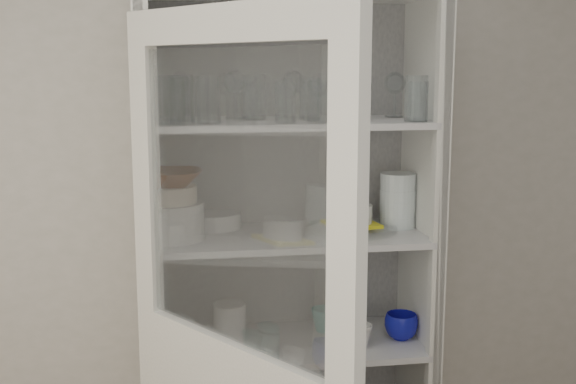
# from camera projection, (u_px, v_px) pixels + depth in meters

# --- Properties ---
(wall_back) EXTENTS (3.60, 0.02, 2.60)m
(wall_back) POSITION_uv_depth(u_px,v_px,m) (227.00, 211.00, 2.73)
(wall_back) COLOR #B1AEA3
(wall_back) RESTS_ON ground
(pantry_cabinet) EXTENTS (1.00, 0.45, 2.10)m
(pantry_cabinet) POSITION_uv_depth(u_px,v_px,m) (285.00, 314.00, 2.67)
(pantry_cabinet) COLOR silver
(pantry_cabinet) RESTS_ON floor
(tumbler_0) EXTENTS (0.08, 0.08, 0.16)m
(tumbler_0) POSITION_uv_depth(u_px,v_px,m) (182.00, 100.00, 2.26)
(tumbler_0) COLOR silver
(tumbler_0) RESTS_ON shelf_glass
(tumbler_1) EXTENTS (0.10, 0.10, 0.15)m
(tumbler_1) POSITION_uv_depth(u_px,v_px,m) (170.00, 100.00, 2.27)
(tumbler_1) COLOR silver
(tumbler_1) RESTS_ON shelf_glass
(tumbler_2) EXTENTS (0.09, 0.09, 0.15)m
(tumbler_2) POSITION_uv_depth(u_px,v_px,m) (209.00, 100.00, 2.29)
(tumbler_2) COLOR silver
(tumbler_2) RESTS_ON shelf_glass
(tumbler_3) EXTENTS (0.08, 0.08, 0.13)m
(tumbler_3) POSITION_uv_depth(u_px,v_px,m) (317.00, 102.00, 2.35)
(tumbler_3) COLOR silver
(tumbler_3) RESTS_ON shelf_glass
(tumbler_4) EXTENTS (0.07, 0.07, 0.12)m
(tumbler_4) POSITION_uv_depth(u_px,v_px,m) (339.00, 103.00, 2.38)
(tumbler_4) COLOR silver
(tumbler_4) RESTS_ON shelf_glass
(tumbler_5) EXTENTS (0.07, 0.07, 0.13)m
(tumbler_5) POSITION_uv_depth(u_px,v_px,m) (418.00, 102.00, 2.38)
(tumbler_5) COLOR silver
(tumbler_5) RESTS_ON shelf_glass
(tumbler_6) EXTENTS (0.08, 0.08, 0.15)m
(tumbler_6) POSITION_uv_depth(u_px,v_px,m) (416.00, 98.00, 2.40)
(tumbler_6) COLOR silver
(tumbler_6) RESTS_ON shelf_glass
(tumbler_7) EXTENTS (0.08, 0.08, 0.14)m
(tumbler_7) POSITION_uv_depth(u_px,v_px,m) (174.00, 99.00, 2.44)
(tumbler_7) COLOR silver
(tumbler_7) RESTS_ON shelf_glass
(tumbler_8) EXTENTS (0.09, 0.09, 0.15)m
(tumbler_8) POSITION_uv_depth(u_px,v_px,m) (185.00, 99.00, 2.40)
(tumbler_8) COLOR silver
(tumbler_8) RESTS_ON shelf_glass
(tumbler_9) EXTENTS (0.10, 0.10, 0.16)m
(tumbler_9) POSITION_uv_depth(u_px,v_px,m) (255.00, 97.00, 2.47)
(tumbler_9) COLOR silver
(tumbler_9) RESTS_ON shelf_glass
(tumbler_10) EXTENTS (0.08, 0.08, 0.15)m
(tumbler_10) POSITION_uv_depth(u_px,v_px,m) (310.00, 98.00, 2.46)
(tumbler_10) COLOR silver
(tumbler_10) RESTS_ON shelf_glass
(tumbler_11) EXTENTS (0.09, 0.09, 0.14)m
(tumbler_11) POSITION_uv_depth(u_px,v_px,m) (312.00, 99.00, 2.51)
(tumbler_11) COLOR silver
(tumbler_11) RESTS_ON shelf_glass
(goblet_0) EXTENTS (0.08, 0.08, 0.18)m
(goblet_0) POSITION_uv_depth(u_px,v_px,m) (235.00, 92.00, 2.52)
(goblet_0) COLOR silver
(goblet_0) RESTS_ON shelf_glass
(goblet_1) EXTENTS (0.08, 0.08, 0.18)m
(goblet_1) POSITION_uv_depth(u_px,v_px,m) (294.00, 92.00, 2.56)
(goblet_1) COLOR silver
(goblet_1) RESTS_ON shelf_glass
(goblet_2) EXTENTS (0.07, 0.07, 0.16)m
(goblet_2) POSITION_uv_depth(u_px,v_px,m) (362.00, 95.00, 2.59)
(goblet_2) COLOR silver
(goblet_2) RESTS_ON shelf_glass
(goblet_3) EXTENTS (0.08, 0.08, 0.18)m
(goblet_3) POSITION_uv_depth(u_px,v_px,m) (395.00, 93.00, 2.60)
(goblet_3) COLOR silver
(goblet_3) RESTS_ON shelf_glass
(plate_stack_front) EXTENTS (0.23, 0.23, 0.13)m
(plate_stack_front) POSITION_uv_depth(u_px,v_px,m) (170.00, 221.00, 2.45)
(plate_stack_front) COLOR silver
(plate_stack_front) RESTS_ON shelf_plates
(plate_stack_back) EXTENTS (0.20, 0.20, 0.06)m
(plate_stack_back) POSITION_uv_depth(u_px,v_px,m) (214.00, 220.00, 2.63)
(plate_stack_back) COLOR silver
(plate_stack_back) RESTS_ON shelf_plates
(cream_bowl) EXTENTS (0.24, 0.24, 0.06)m
(cream_bowl) POSITION_uv_depth(u_px,v_px,m) (169.00, 194.00, 2.44)
(cream_bowl) COLOR beige
(cream_bowl) RESTS_ON plate_stack_front
(terracotta_bowl) EXTENTS (0.23, 0.23, 0.05)m
(terracotta_bowl) POSITION_uv_depth(u_px,v_px,m) (169.00, 178.00, 2.43)
(terracotta_bowl) COLOR #5D2B12
(terracotta_bowl) RESTS_ON cream_bowl
(glass_platter) EXTENTS (0.43, 0.43, 0.02)m
(glass_platter) POSITION_uv_depth(u_px,v_px,m) (351.00, 228.00, 2.58)
(glass_platter) COLOR silver
(glass_platter) RESTS_ON shelf_plates
(yellow_trivet) EXTENTS (0.20, 0.20, 0.01)m
(yellow_trivet) POSITION_uv_depth(u_px,v_px,m) (351.00, 224.00, 2.58)
(yellow_trivet) COLOR yellow
(yellow_trivet) RESTS_ON glass_platter
(white_ramekin) EXTENTS (0.16, 0.16, 0.06)m
(white_ramekin) POSITION_uv_depth(u_px,v_px,m) (352.00, 214.00, 2.58)
(white_ramekin) COLOR silver
(white_ramekin) RESTS_ON yellow_trivet
(grey_bowl_stack) EXTENTS (0.13, 0.13, 0.20)m
(grey_bowl_stack) POSITION_uv_depth(u_px,v_px,m) (398.00, 200.00, 2.63)
(grey_bowl_stack) COLOR silver
(grey_bowl_stack) RESTS_ON shelf_plates
(mug_blue) EXTENTS (0.15, 0.15, 0.09)m
(mug_blue) POSITION_uv_depth(u_px,v_px,m) (401.00, 326.00, 2.63)
(mug_blue) COLOR #0B1990
(mug_blue) RESTS_ON shelf_mugs
(mug_teal) EXTENTS (0.10, 0.10, 0.09)m
(mug_teal) POSITION_uv_depth(u_px,v_px,m) (324.00, 320.00, 2.70)
(mug_teal) COLOR teal
(mug_teal) RESTS_ON shelf_mugs
(mug_white) EXTENTS (0.10, 0.10, 0.08)m
(mug_white) POSITION_uv_depth(u_px,v_px,m) (360.00, 336.00, 2.55)
(mug_white) COLOR silver
(mug_white) RESTS_ON shelf_mugs
(teal_jar) EXTENTS (0.09, 0.09, 0.11)m
(teal_jar) POSITION_uv_depth(u_px,v_px,m) (341.00, 317.00, 2.70)
(teal_jar) COLOR teal
(teal_jar) RESTS_ON shelf_mugs
(measuring_cups) EXTENTS (0.11, 0.11, 0.04)m
(measuring_cups) POSITION_uv_depth(u_px,v_px,m) (188.00, 349.00, 2.48)
(measuring_cups) COLOR silver
(measuring_cups) RESTS_ON shelf_mugs
(white_canister) EXTENTS (0.14, 0.14, 0.14)m
(white_canister) POSITION_uv_depth(u_px,v_px,m) (230.00, 322.00, 2.60)
(white_canister) COLOR silver
(white_canister) RESTS_ON shelf_mugs
(tumbler_12) EXTENTS (0.07, 0.07, 0.14)m
(tumbler_12) POSITION_uv_depth(u_px,v_px,m) (285.00, 102.00, 2.32)
(tumbler_12) COLOR silver
(tumbler_12) RESTS_ON shelf_glass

